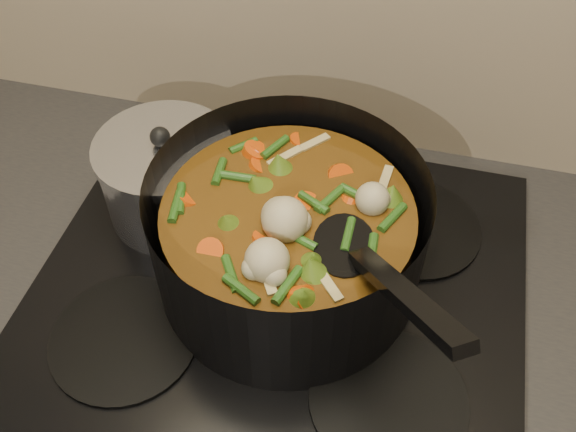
# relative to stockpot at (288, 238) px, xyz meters

# --- Properties ---
(counter) EXTENTS (2.64, 0.64, 0.91)m
(counter) POSITION_rel_stockpot_xyz_m (-0.01, -0.01, -0.55)
(counter) COLOR brown
(counter) RESTS_ON ground
(stovetop) EXTENTS (0.62, 0.54, 0.03)m
(stovetop) POSITION_rel_stockpot_xyz_m (-0.01, -0.01, -0.09)
(stovetop) COLOR black
(stovetop) RESTS_ON counter
(stockpot) EXTENTS (0.43, 0.43, 0.24)m
(stockpot) POSITION_rel_stockpot_xyz_m (0.00, 0.00, 0.00)
(stockpot) COLOR black
(stockpot) RESTS_ON stovetop
(saucepan) EXTENTS (0.18, 0.18, 0.15)m
(saucepan) POSITION_rel_stockpot_xyz_m (-0.19, 0.07, -0.01)
(saucepan) COLOR silver
(saucepan) RESTS_ON stovetop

